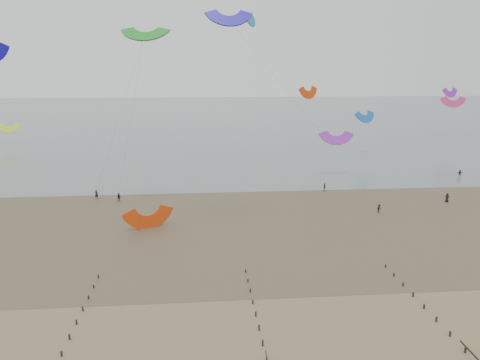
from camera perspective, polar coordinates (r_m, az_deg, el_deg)
name	(u,v)px	position (r m, az deg, el deg)	size (l,w,h in m)	color
ground	(218,326)	(48.60, -2.75, -17.34)	(500.00, 500.00, 0.00)	brown
sea_and_shore	(185,218)	(80.09, -6.68, -4.61)	(500.00, 665.00, 0.03)	#475654
kitesurfer_lead	(96,194)	(94.87, -17.10, -1.66)	(0.65, 0.42, 1.77)	black
kitesurfers	(415,189)	(101.43, 20.53, -1.00)	(110.40, 26.44, 1.75)	black
grounded_kite	(149,228)	(76.17, -11.03, -5.75)	(6.96, 3.65, 5.30)	red
kites_airborne	(150,86)	(123.55, -10.94, 11.16)	(239.98, 99.79, 40.86)	#DA3B05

